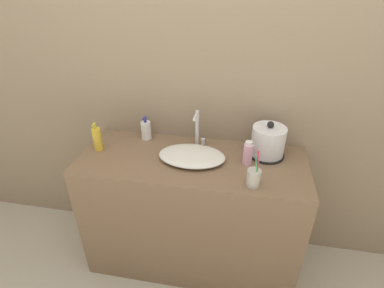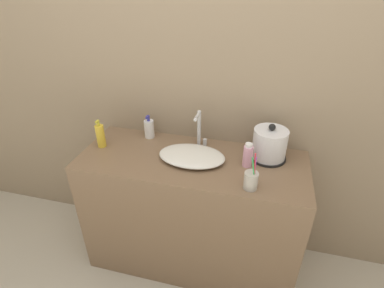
# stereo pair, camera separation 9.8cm
# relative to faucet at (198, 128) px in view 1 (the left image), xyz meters

# --- Properties ---
(ground_plane) EXTENTS (12.00, 12.00, 0.00)m
(ground_plane) POSITION_rel_faucet_xyz_m (-0.01, -0.41, -0.93)
(ground_plane) COLOR #BCB29E
(wall_back) EXTENTS (6.00, 0.04, 2.60)m
(wall_back) POSITION_rel_faucet_xyz_m (-0.01, 0.11, 0.37)
(wall_back) COLOR gray
(wall_back) RESTS_ON ground_plane
(vanity_counter) EXTENTS (1.29, 0.51, 0.81)m
(vanity_counter) POSITION_rel_faucet_xyz_m (-0.01, -0.16, -0.53)
(vanity_counter) COLOR brown
(vanity_counter) RESTS_ON ground_plane
(sink_basin) EXTENTS (0.38, 0.25, 0.05)m
(sink_basin) POSITION_rel_faucet_xyz_m (-0.00, -0.16, -0.09)
(sink_basin) COLOR silver
(sink_basin) RESTS_ON vanity_counter
(faucet) EXTENTS (0.06, 0.11, 0.22)m
(faucet) POSITION_rel_faucet_xyz_m (0.00, 0.00, 0.00)
(faucet) COLOR silver
(faucet) RESTS_ON vanity_counter
(electric_kettle) EXTENTS (0.20, 0.20, 0.22)m
(electric_kettle) POSITION_rel_faucet_xyz_m (0.41, -0.04, -0.04)
(electric_kettle) COLOR black
(electric_kettle) RESTS_ON vanity_counter
(toothbrush_cup) EXTENTS (0.07, 0.07, 0.21)m
(toothbrush_cup) POSITION_rel_faucet_xyz_m (0.33, -0.34, -0.07)
(toothbrush_cup) COLOR #B7B2A8
(toothbrush_cup) RESTS_ON vanity_counter
(lotion_bottle) EXTENTS (0.06, 0.06, 0.15)m
(lotion_bottle) POSITION_rel_faucet_xyz_m (-0.33, 0.02, -0.06)
(lotion_bottle) COLOR white
(lotion_bottle) RESTS_ON vanity_counter
(shampoo_bottle) EXTENTS (0.05, 0.05, 0.17)m
(shampoo_bottle) POSITION_rel_faucet_xyz_m (-0.57, -0.16, -0.05)
(shampoo_bottle) COLOR gold
(shampoo_bottle) RESTS_ON vanity_counter
(mouthwash_bottle) EXTENTS (0.05, 0.05, 0.14)m
(mouthwash_bottle) POSITION_rel_faucet_xyz_m (0.30, -0.15, -0.05)
(mouthwash_bottle) COLOR #EAA8C6
(mouthwash_bottle) RESTS_ON vanity_counter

